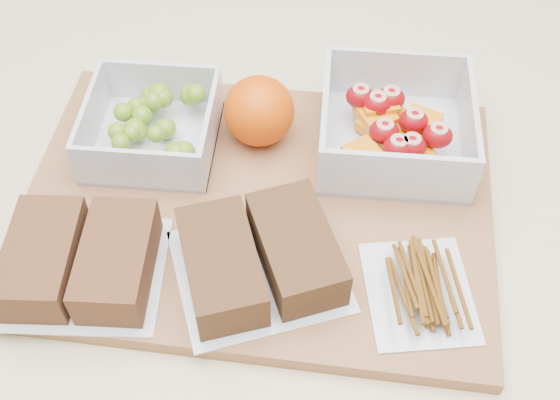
% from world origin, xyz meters
% --- Properties ---
extents(cutting_board, '(0.43, 0.32, 0.02)m').
position_xyz_m(cutting_board, '(-0.01, 0.02, 0.91)').
color(cutting_board, '#96643E').
rests_on(cutting_board, counter).
extents(grape_container, '(0.12, 0.12, 0.05)m').
position_xyz_m(grape_container, '(-0.11, 0.08, 0.94)').
color(grape_container, silver).
rests_on(grape_container, cutting_board).
extents(fruit_container, '(0.14, 0.14, 0.06)m').
position_xyz_m(fruit_container, '(0.11, 0.10, 0.94)').
color(fruit_container, silver).
rests_on(fruit_container, cutting_board).
extents(orange, '(0.07, 0.07, 0.07)m').
position_xyz_m(orange, '(-0.02, 0.10, 0.95)').
color(orange, '#E44E05').
rests_on(orange, cutting_board).
extents(sandwich_bag_left, '(0.14, 0.12, 0.04)m').
position_xyz_m(sandwich_bag_left, '(-0.14, -0.07, 0.94)').
color(sandwich_bag_left, silver).
rests_on(sandwich_bag_left, cutting_board).
extents(sandwich_bag_center, '(0.17, 0.16, 0.04)m').
position_xyz_m(sandwich_bag_center, '(0.00, -0.06, 0.94)').
color(sandwich_bag_center, silver).
rests_on(sandwich_bag_center, cutting_board).
extents(pretzel_bag, '(0.10, 0.12, 0.02)m').
position_xyz_m(pretzel_bag, '(0.13, -0.07, 0.93)').
color(pretzel_bag, silver).
rests_on(pretzel_bag, cutting_board).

